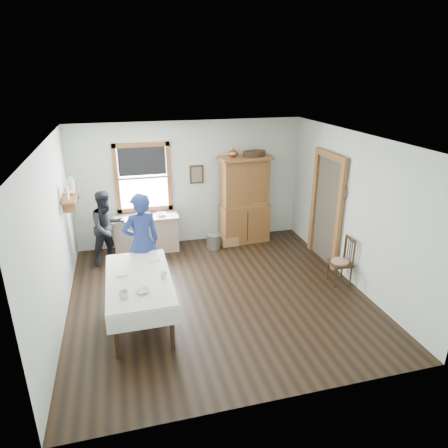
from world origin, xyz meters
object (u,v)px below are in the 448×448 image
object	(u,v)px
woman_blue	(142,246)
pail	(214,241)
china_hutch	(245,200)
spindle_chair	(340,261)
dining_table	(140,299)
wicker_basket	(229,240)
figure_dark	(108,230)
work_counter	(147,234)

from	to	relation	value
woman_blue	pail	bearing A→B (deg)	-155.41
china_hutch	spindle_chair	bearing A→B (deg)	-68.78
dining_table	pail	xyz separation A→B (m)	(1.72, 2.34, -0.21)
spindle_chair	wicker_basket	world-z (taller)	spindle_chair
figure_dark	pail	bearing A→B (deg)	-25.44
china_hutch	dining_table	xyz separation A→B (m)	(-2.49, -2.58, -0.60)
china_hutch	spindle_chair	world-z (taller)	china_hutch
wicker_basket	woman_blue	distance (m)	2.53
work_counter	figure_dark	world-z (taller)	figure_dark
china_hutch	dining_table	bearing A→B (deg)	-138.33
work_counter	figure_dark	size ratio (longest dim) A/B	0.99
pail	figure_dark	bearing A→B (deg)	-177.06
work_counter	wicker_basket	world-z (taller)	work_counter
wicker_basket	woman_blue	bearing A→B (deg)	-144.21
spindle_chair	dining_table	bearing A→B (deg)	-173.63
dining_table	wicker_basket	world-z (taller)	dining_table
work_counter	dining_table	size ratio (longest dim) A/B	0.73
spindle_chair	figure_dark	distance (m)	4.52
spindle_chair	figure_dark	world-z (taller)	figure_dark
china_hutch	figure_dark	xyz separation A→B (m)	(-2.96, -0.35, -0.28)
woman_blue	spindle_chair	bearing A→B (deg)	152.68
work_counter	wicker_basket	size ratio (longest dim) A/B	3.76
figure_dark	woman_blue	bearing A→B (deg)	-92.41
china_hutch	work_counter	bearing A→B (deg)	175.04
figure_dark	dining_table	bearing A→B (deg)	-106.40
dining_table	pail	size ratio (longest dim) A/B	5.77
spindle_chair	wicker_basket	distance (m)	2.64
wicker_basket	woman_blue	xyz separation A→B (m)	(-1.97, -1.42, 0.71)
dining_table	work_counter	bearing A→B (deg)	83.45
woman_blue	wicker_basket	bearing A→B (deg)	-159.66
wicker_basket	spindle_chair	bearing A→B (deg)	-55.17
woman_blue	figure_dark	world-z (taller)	woman_blue
dining_table	woman_blue	world-z (taller)	woman_blue
dining_table	spindle_chair	distance (m)	3.60
wicker_basket	woman_blue	world-z (taller)	woman_blue
wicker_basket	figure_dark	world-z (taller)	figure_dark
spindle_chair	pail	distance (m)	2.80
work_counter	woman_blue	world-z (taller)	woman_blue
dining_table	china_hutch	bearing A→B (deg)	45.97
spindle_chair	woman_blue	distance (m)	3.56
pail	figure_dark	size ratio (longest dim) A/B	0.23
china_hutch	dining_table	distance (m)	3.63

